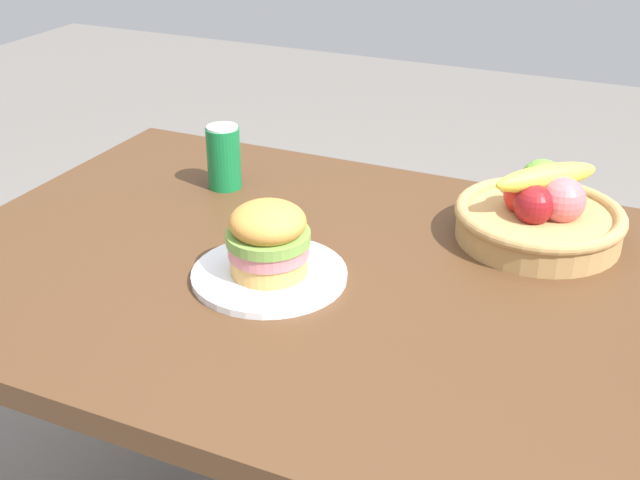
# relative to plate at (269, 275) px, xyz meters

# --- Properties ---
(dining_table) EXTENTS (1.40, 0.90, 0.75)m
(dining_table) POSITION_rel_plate_xyz_m (0.11, 0.07, -0.11)
(dining_table) COLOR #4C301C
(dining_table) RESTS_ON ground_plane
(plate) EXTENTS (0.25, 0.25, 0.01)m
(plate) POSITION_rel_plate_xyz_m (0.00, 0.00, 0.00)
(plate) COLOR white
(plate) RESTS_ON dining_table
(sandwich) EXTENTS (0.13, 0.13, 0.12)m
(sandwich) POSITION_rel_plate_xyz_m (-0.00, 0.00, 0.06)
(sandwich) COLOR tan
(sandwich) RESTS_ON plate
(soda_can) EXTENTS (0.07, 0.07, 0.13)m
(soda_can) POSITION_rel_plate_xyz_m (-0.25, 0.29, 0.06)
(soda_can) COLOR #147238
(soda_can) RESTS_ON dining_table
(fruit_basket) EXTENTS (0.29, 0.29, 0.14)m
(fruit_basket) POSITION_rel_plate_xyz_m (0.36, 0.32, 0.04)
(fruit_basket) COLOR tan
(fruit_basket) RESTS_ON dining_table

